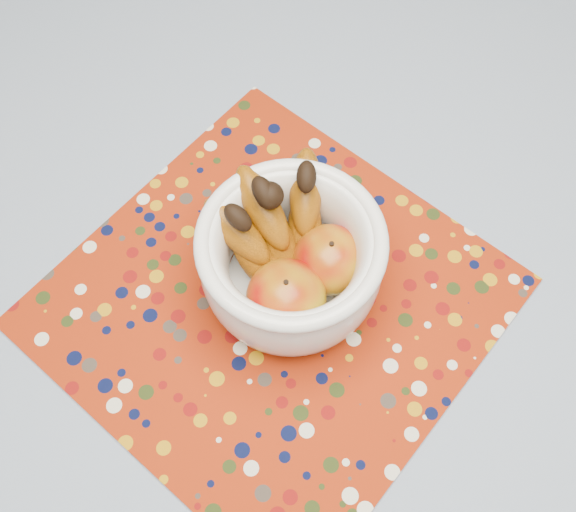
% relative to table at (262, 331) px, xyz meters
% --- Properties ---
extents(table, '(1.20, 1.20, 0.75)m').
position_rel_table_xyz_m(table, '(0.00, 0.00, 0.00)').
color(table, brown).
rests_on(table, ground).
extents(tablecloth, '(1.32, 1.32, 0.01)m').
position_rel_table_xyz_m(tablecloth, '(0.00, 0.00, 0.08)').
color(tablecloth, slate).
rests_on(tablecloth, table).
extents(placemat, '(0.50, 0.50, 0.00)m').
position_rel_table_xyz_m(placemat, '(0.01, -0.01, 0.09)').
color(placemat, maroon).
rests_on(placemat, tablecloth).
extents(fruit_bowl, '(0.22, 0.20, 0.15)m').
position_rel_table_xyz_m(fruit_bowl, '(0.04, 0.00, 0.16)').
color(fruit_bowl, white).
rests_on(fruit_bowl, placemat).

